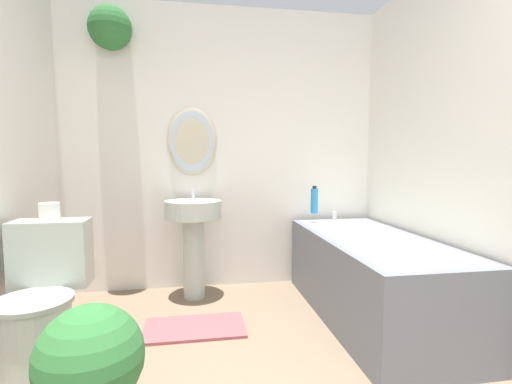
{
  "coord_description": "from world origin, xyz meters",
  "views": [
    {
      "loc": [
        -0.25,
        -0.5,
        1.11
      ],
      "look_at": [
        0.11,
        1.69,
        0.92
      ],
      "focal_mm": 26.0,
      "sensor_mm": 36.0,
      "label": 1
    }
  ],
  "objects_px": {
    "bathtub": "(372,276)",
    "potted_plant": "(90,362)",
    "toilet": "(41,303)",
    "toilet_paper_roll": "(50,212)",
    "pedestal_sink": "(193,229)",
    "shampoo_bottle": "(314,201)"
  },
  "relations": [
    {
      "from": "shampoo_bottle",
      "to": "toilet_paper_roll",
      "type": "bearing_deg",
      "value": -157.85
    },
    {
      "from": "pedestal_sink",
      "to": "potted_plant",
      "type": "distance_m",
      "value": 1.54
    },
    {
      "from": "bathtub",
      "to": "shampoo_bottle",
      "type": "relative_size",
      "value": 6.93
    },
    {
      "from": "potted_plant",
      "to": "bathtub",
      "type": "bearing_deg",
      "value": 28.0
    },
    {
      "from": "toilet",
      "to": "bathtub",
      "type": "relative_size",
      "value": 0.47
    },
    {
      "from": "pedestal_sink",
      "to": "potted_plant",
      "type": "xyz_separation_m",
      "value": [
        -0.4,
        -1.47,
        -0.24
      ]
    },
    {
      "from": "toilet",
      "to": "potted_plant",
      "type": "bearing_deg",
      "value": -56.06
    },
    {
      "from": "toilet",
      "to": "toilet_paper_roll",
      "type": "bearing_deg",
      "value": 90.0
    },
    {
      "from": "toilet",
      "to": "toilet_paper_roll",
      "type": "xyz_separation_m",
      "value": [
        -0.0,
        0.17,
        0.47
      ]
    },
    {
      "from": "toilet",
      "to": "potted_plant",
      "type": "xyz_separation_m",
      "value": [
        0.4,
        -0.6,
        -0.03
      ]
    },
    {
      "from": "toilet",
      "to": "toilet_paper_roll",
      "type": "height_order",
      "value": "toilet_paper_roll"
    },
    {
      "from": "bathtub",
      "to": "potted_plant",
      "type": "bearing_deg",
      "value": -152.0
    },
    {
      "from": "bathtub",
      "to": "potted_plant",
      "type": "height_order",
      "value": "bathtub"
    },
    {
      "from": "bathtub",
      "to": "shampoo_bottle",
      "type": "xyz_separation_m",
      "value": [
        -0.21,
        0.65,
        0.46
      ]
    },
    {
      "from": "shampoo_bottle",
      "to": "toilet_paper_roll",
      "type": "distance_m",
      "value": 1.97
    },
    {
      "from": "toilet",
      "to": "shampoo_bottle",
      "type": "xyz_separation_m",
      "value": [
        1.83,
        0.92,
        0.42
      ]
    },
    {
      "from": "toilet",
      "to": "pedestal_sink",
      "type": "xyz_separation_m",
      "value": [
        0.81,
        0.87,
        0.21
      ]
    },
    {
      "from": "pedestal_sink",
      "to": "bathtub",
      "type": "height_order",
      "value": "pedestal_sink"
    },
    {
      "from": "pedestal_sink",
      "to": "toilet_paper_roll",
      "type": "bearing_deg",
      "value": -139.42
    },
    {
      "from": "toilet_paper_roll",
      "to": "toilet",
      "type": "bearing_deg",
      "value": -90.0
    },
    {
      "from": "pedestal_sink",
      "to": "shampoo_bottle",
      "type": "relative_size",
      "value": 3.78
    },
    {
      "from": "pedestal_sink",
      "to": "shampoo_bottle",
      "type": "bearing_deg",
      "value": 2.92
    }
  ]
}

